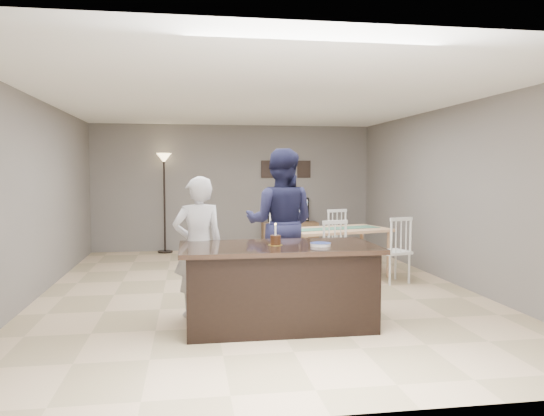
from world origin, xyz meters
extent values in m
plane|color=tan|center=(0.00, 0.00, 0.00)|extent=(8.00, 8.00, 0.00)
plane|color=slate|center=(0.00, 4.00, 1.35)|extent=(6.00, 0.00, 6.00)
plane|color=slate|center=(0.00, -4.00, 1.35)|extent=(6.00, 0.00, 6.00)
plane|color=slate|center=(-3.00, 0.00, 1.35)|extent=(0.00, 8.00, 8.00)
plane|color=slate|center=(3.00, 0.00, 1.35)|extent=(0.00, 8.00, 8.00)
plane|color=white|center=(0.00, 0.00, 2.70)|extent=(8.00, 8.00, 0.00)
cube|color=black|center=(0.00, -1.80, 0.42)|extent=(2.00, 1.00, 0.85)
cube|color=black|center=(0.00, -1.80, 0.88)|extent=(2.15, 1.10, 0.05)
cube|color=brown|center=(1.20, 3.77, 0.30)|extent=(1.20, 0.40, 0.60)
imported|color=black|center=(1.20, 3.84, 0.86)|extent=(0.91, 0.12, 0.53)
plane|color=orange|center=(1.20, 3.76, 0.87)|extent=(0.78, 0.00, 0.78)
cube|color=black|center=(0.75, 3.98, 1.75)|extent=(0.30, 0.02, 0.38)
cube|color=black|center=(1.55, 3.98, 1.75)|extent=(0.30, 0.02, 0.38)
imported|color=#B8B7BB|center=(-0.86, -1.25, 0.82)|extent=(0.67, 0.51, 1.65)
imported|color=#181936|center=(0.26, -0.45, 1.01)|extent=(1.17, 1.03, 2.01)
cylinder|color=gold|center=(-0.03, -1.80, 0.90)|extent=(0.16, 0.16, 0.00)
cylinder|color=#371C0F|center=(-0.03, -1.80, 0.96)|extent=(0.11, 0.11, 0.10)
cylinder|color=white|center=(-0.03, -1.80, 1.07)|extent=(0.02, 0.02, 0.11)
sphere|color=#FFBF4C|center=(-0.03, -1.80, 1.13)|extent=(0.02, 0.02, 0.02)
cylinder|color=white|center=(0.44, -1.94, 0.91)|extent=(0.22, 0.22, 0.01)
cylinder|color=white|center=(0.44, -1.94, 0.92)|extent=(0.22, 0.22, 0.01)
cylinder|color=white|center=(0.44, -1.94, 0.93)|extent=(0.22, 0.22, 0.01)
cylinder|color=#304394|center=(0.44, -1.94, 0.93)|extent=(0.23, 0.23, 0.00)
cube|color=tan|center=(1.38, 0.74, 0.76)|extent=(1.86, 1.35, 0.04)
cylinder|color=tan|center=(0.75, 0.17, 0.37)|extent=(0.06, 0.06, 0.74)
cylinder|color=tan|center=(2.00, 1.31, 0.37)|extent=(0.06, 0.06, 0.74)
cube|color=#3D6E50|center=(1.38, 0.74, 0.79)|extent=(1.51, 0.74, 0.01)
cube|color=silver|center=(1.01, -0.12, 0.47)|extent=(0.53, 0.52, 0.04)
cylinder|color=silver|center=(0.89, -0.32, 0.22)|extent=(0.03, 0.03, 0.45)
cylinder|color=silver|center=(1.14, 0.09, 0.22)|extent=(0.03, 0.03, 0.45)
cube|color=silver|center=(1.06, -0.30, 0.99)|extent=(0.39, 0.13, 0.05)
cube|color=silver|center=(2.12, 0.19, 0.47)|extent=(0.53, 0.52, 0.04)
cylinder|color=silver|center=(2.00, -0.02, 0.22)|extent=(0.03, 0.03, 0.45)
cylinder|color=silver|center=(2.25, 0.40, 0.22)|extent=(0.03, 0.03, 0.45)
cube|color=silver|center=(2.17, 0.01, 0.99)|extent=(0.39, 0.13, 0.05)
cube|color=silver|center=(0.63, 1.30, 0.47)|extent=(0.53, 0.52, 0.04)
cylinder|color=silver|center=(0.76, 1.50, 0.22)|extent=(0.03, 0.03, 0.45)
cylinder|color=silver|center=(0.50, 1.09, 0.22)|extent=(0.03, 0.03, 0.45)
cube|color=silver|center=(0.58, 1.48, 0.99)|extent=(0.39, 0.13, 0.05)
cube|color=silver|center=(1.74, 1.60, 0.47)|extent=(0.53, 0.52, 0.04)
cylinder|color=silver|center=(1.86, 1.81, 0.22)|extent=(0.03, 0.03, 0.45)
cylinder|color=silver|center=(1.61, 1.39, 0.22)|extent=(0.03, 0.03, 0.45)
cube|color=silver|center=(1.69, 1.78, 0.99)|extent=(0.39, 0.13, 0.05)
cylinder|color=black|center=(-1.47, 3.79, 0.02)|extent=(0.31, 0.31, 0.03)
cylinder|color=black|center=(-1.47, 3.79, 0.98)|extent=(0.04, 0.04, 1.91)
cone|color=#FFD48C|center=(-1.47, 3.79, 1.98)|extent=(0.31, 0.31, 0.20)
camera|label=1|loc=(-0.96, -7.48, 1.71)|focal=35.00mm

